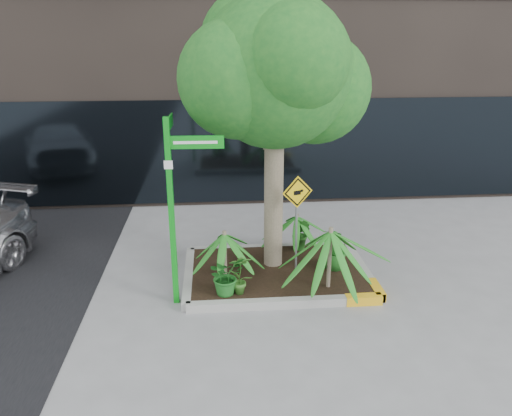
{
  "coord_description": "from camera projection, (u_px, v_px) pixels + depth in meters",
  "views": [
    {
      "loc": [
        -0.89,
        -7.86,
        4.2
      ],
      "look_at": [
        -0.19,
        0.2,
        1.38
      ],
      "focal_mm": 35.0,
      "sensor_mm": 36.0,
      "label": 1
    }
  ],
  "objects": [
    {
      "name": "ground",
      "position": [
        268.0,
        285.0,
        8.85
      ],
      "size": [
        80.0,
        80.0,
        0.0
      ],
      "primitive_type": "plane",
      "color": "gray",
      "rests_on": "ground"
    },
    {
      "name": "planter",
      "position": [
        279.0,
        272.0,
        9.09
      ],
      "size": [
        3.35,
        2.36,
        0.15
      ],
      "color": "#9E9E99",
      "rests_on": "ground"
    },
    {
      "name": "tree",
      "position": [
        275.0,
        71.0,
        8.21
      ],
      "size": [
        3.31,
        2.93,
        4.96
      ],
      "color": "gray",
      "rests_on": "ground"
    },
    {
      "name": "palm_front",
      "position": [
        331.0,
        231.0,
        8.14
      ],
      "size": [
        1.21,
        1.21,
        1.34
      ],
      "color": "gray",
      "rests_on": "ground"
    },
    {
      "name": "palm_left",
      "position": [
        224.0,
        234.0,
        8.59
      ],
      "size": [
        0.96,
        0.96,
        1.07
      ],
      "color": "gray",
      "rests_on": "ground"
    },
    {
      "name": "palm_back",
      "position": [
        297.0,
        216.0,
        9.69
      ],
      "size": [
        0.85,
        0.85,
        0.94
      ],
      "color": "gray",
      "rests_on": "ground"
    },
    {
      "name": "shrub_a",
      "position": [
        226.0,
        276.0,
        8.14
      ],
      "size": [
        0.81,
        0.81,
        0.65
      ],
      "primitive_type": "imported",
      "rotation": [
        0.0,
        0.0,
        0.56
      ],
      "color": "#1C621E",
      "rests_on": "planter"
    },
    {
      "name": "shrub_b",
      "position": [
        335.0,
        249.0,
        9.0
      ],
      "size": [
        0.6,
        0.6,
        0.77
      ],
      "primitive_type": "imported",
      "rotation": [
        0.0,
        0.0,
        2.5
      ],
      "color": "#226C20",
      "rests_on": "planter"
    },
    {
      "name": "shrub_c",
      "position": [
        240.0,
        274.0,
        8.13
      ],
      "size": [
        0.42,
        0.42,
        0.71
      ],
      "primitive_type": "imported",
      "rotation": [
        0.0,
        0.0,
        3.28
      ],
      "color": "#336D21",
      "rests_on": "planter"
    },
    {
      "name": "shrub_d",
      "position": [
        301.0,
        234.0,
        9.79
      ],
      "size": [
        0.53,
        0.53,
        0.68
      ],
      "primitive_type": "imported",
      "rotation": [
        0.0,
        0.0,
        5.4
      ],
      "color": "#1E5819",
      "rests_on": "planter"
    },
    {
      "name": "street_sign_post",
      "position": [
        175.0,
        192.0,
        7.71
      ],
      "size": [
        0.91,
        0.9,
        3.06
      ],
      "rotation": [
        0.0,
        0.0,
        -0.03
      ],
      "color": "#0D961A",
      "rests_on": "ground"
    },
    {
      "name": "cattle_sign",
      "position": [
        297.0,
        209.0,
        8.49
      ],
      "size": [
        0.54,
        0.18,
        1.82
      ],
      "rotation": [
        0.0,
        0.0,
        0.31
      ],
      "color": "slate",
      "rests_on": "ground"
    }
  ]
}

